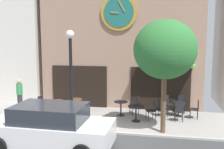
# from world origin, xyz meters

# --- Properties ---
(ground_plane) EXTENTS (27.65, 10.41, 0.13)m
(ground_plane) POSITION_xyz_m (0.00, -1.17, -0.02)
(ground_plane) COLOR gray
(clock_building) EXTENTS (8.94, 3.58, 11.32)m
(clock_building) POSITION_xyz_m (-0.25, 5.16, 5.86)
(clock_building) COLOR #9E7A66
(clock_building) RESTS_ON ground_plane
(neighbor_building_left) EXTENTS (6.12, 3.88, 11.25)m
(neighbor_building_left) POSITION_xyz_m (-8.13, 5.95, 5.62)
(neighbor_building_left) COLOR silver
(neighbor_building_left) RESTS_ON ground_plane
(street_lamp) EXTENTS (0.36, 0.36, 4.17)m
(street_lamp) POSITION_xyz_m (-1.88, 0.90, 2.12)
(street_lamp) COLOR black
(street_lamp) RESTS_ON ground_plane
(street_tree) EXTENTS (2.48, 2.23, 4.56)m
(street_tree) POSITION_xyz_m (2.13, 0.56, 3.37)
(street_tree) COLOR brown
(street_tree) RESTS_ON ground_plane
(cafe_table_near_curb) EXTENTS (0.78, 0.78, 0.72)m
(cafe_table_near_curb) POSITION_xyz_m (-3.12, 2.08, 0.53)
(cafe_table_near_curb) COLOR black
(cafe_table_near_curb) RESTS_ON ground_plane
(cafe_table_center_right) EXTENTS (0.65, 0.65, 0.74)m
(cafe_table_center_right) POSITION_xyz_m (-2.25, 2.61, 0.50)
(cafe_table_center_right) COLOR black
(cafe_table_center_right) RESTS_ON ground_plane
(cafe_table_near_door) EXTENTS (0.69, 0.69, 0.72)m
(cafe_table_near_door) POSITION_xyz_m (0.08, 2.58, 0.50)
(cafe_table_near_door) COLOR black
(cafe_table_near_door) RESTS_ON ground_plane
(cafe_table_rightmost) EXTENTS (0.75, 0.75, 0.73)m
(cafe_table_rightmost) POSITION_xyz_m (0.91, 1.80, 0.53)
(cafe_table_rightmost) COLOR black
(cafe_table_rightmost) RESTS_ON ground_plane
(cafe_table_center_left) EXTENTS (0.64, 0.64, 0.72)m
(cafe_table_center_left) POSITION_xyz_m (2.89, 2.97, 0.49)
(cafe_table_center_left) COLOR black
(cafe_table_center_left) RESTS_ON ground_plane
(cafe_chair_curbside) EXTENTS (0.51, 0.51, 0.90)m
(cafe_chair_curbside) POSITION_xyz_m (2.07, 2.86, 0.53)
(cafe_chair_curbside) COLOR black
(cafe_chair_curbside) RESTS_ON ground_plane
(cafe_chair_corner) EXTENTS (0.57, 0.57, 0.90)m
(cafe_chair_corner) POSITION_xyz_m (2.35, 3.57, 0.53)
(cafe_chair_corner) COLOR black
(cafe_chair_corner) RESTS_ON ground_plane
(cafe_chair_near_lamp) EXTENTS (0.52, 0.52, 0.90)m
(cafe_chair_near_lamp) POSITION_xyz_m (1.65, 2.14, 0.53)
(cafe_chair_near_lamp) COLOR black
(cafe_chair_near_lamp) RESTS_ON ground_plane
(cafe_chair_right_end) EXTENTS (0.54, 0.54, 0.90)m
(cafe_chair_right_end) POSITION_xyz_m (0.79, 2.95, 0.53)
(cafe_chair_right_end) COLOR black
(cafe_chair_right_end) RESTS_ON ground_plane
(cafe_chair_mid_row) EXTENTS (0.44, 0.44, 0.90)m
(cafe_chair_mid_row) POSITION_xyz_m (3.08, 3.74, 0.53)
(cafe_chair_mid_row) COLOR black
(cafe_chair_mid_row) RESTS_ON ground_plane
(cafe_chair_left_end) EXTENTS (0.41, 0.41, 0.90)m
(cafe_chair_left_end) POSITION_xyz_m (2.86, 2.12, 0.53)
(cafe_chair_left_end) COLOR black
(cafe_chair_left_end) RESTS_ON ground_plane
(cafe_chair_under_awning) EXTENTS (0.49, 0.49, 0.90)m
(cafe_chair_under_awning) POSITION_xyz_m (-3.94, 2.21, 0.53)
(cafe_chair_under_awning) COLOR black
(cafe_chair_under_awning) RESTS_ON ground_plane
(cafe_chair_facing_wall) EXTENTS (0.43, 0.43, 0.90)m
(cafe_chair_facing_wall) POSITION_xyz_m (3.68, 2.75, 0.53)
(cafe_chair_facing_wall) COLOR black
(cafe_chair_facing_wall) RESTS_ON ground_plane
(pedestrian_green) EXTENTS (0.41, 0.41, 1.67)m
(pedestrian_green) POSITION_xyz_m (-5.39, 2.59, 0.86)
(pedestrian_green) COLOR #2D2D38
(pedestrian_green) RESTS_ON ground_plane
(parked_car_white) EXTENTS (4.33, 2.07, 1.55)m
(parked_car_white) POSITION_xyz_m (-1.71, -1.76, 0.76)
(parked_car_white) COLOR white
(parked_car_white) RESTS_ON ground_plane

